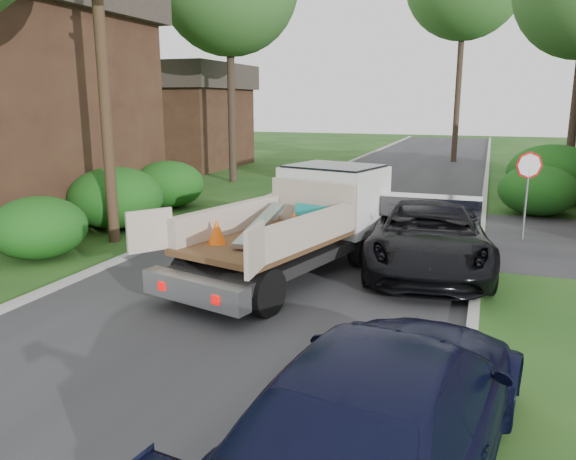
{
  "coord_description": "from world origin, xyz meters",
  "views": [
    {
      "loc": [
        4.15,
        -7.64,
        3.8
      ],
      "look_at": [
        0.34,
        3.03,
        1.2
      ],
      "focal_mm": 35.0,
      "sensor_mm": 36.0,
      "label": 1
    }
  ],
  "objects_px": {
    "stop_sign": "(528,177)",
    "house_left_far": "(176,114)",
    "flatbed_truck": "(309,216)",
    "black_pickup": "(428,235)",
    "navy_suv": "(387,408)",
    "utility_pole": "(101,47)"
  },
  "relations": [
    {
      "from": "house_left_far",
      "to": "flatbed_truck",
      "type": "bearing_deg",
      "value": -51.85
    },
    {
      "from": "house_left_far",
      "to": "flatbed_truck",
      "type": "relative_size",
      "value": 1.16
    },
    {
      "from": "stop_sign",
      "to": "house_left_far",
      "type": "bearing_deg",
      "value": 145.19
    },
    {
      "from": "utility_pole",
      "to": "flatbed_truck",
      "type": "relative_size",
      "value": 1.53
    },
    {
      "from": "navy_suv",
      "to": "utility_pole",
      "type": "bearing_deg",
      "value": -32.18
    },
    {
      "from": "black_pickup",
      "to": "navy_suv",
      "type": "relative_size",
      "value": 1.05
    },
    {
      "from": "utility_pole",
      "to": "house_left_far",
      "type": "bearing_deg",
      "value": 115.23
    },
    {
      "from": "navy_suv",
      "to": "black_pickup",
      "type": "bearing_deg",
      "value": -78.88
    },
    {
      "from": "stop_sign",
      "to": "house_left_far",
      "type": "xyz_separation_m",
      "value": [
        -18.7,
        13.0,
        1.27
      ]
    },
    {
      "from": "navy_suv",
      "to": "flatbed_truck",
      "type": "bearing_deg",
      "value": -58.27
    },
    {
      "from": "stop_sign",
      "to": "black_pickup",
      "type": "xyz_separation_m",
      "value": [
        -2.25,
        -3.7,
        -0.98
      ]
    },
    {
      "from": "flatbed_truck",
      "to": "navy_suv",
      "type": "relative_size",
      "value": 1.19
    },
    {
      "from": "utility_pole",
      "to": "house_left_far",
      "type": "distance_m",
      "value": 18.93
    },
    {
      "from": "stop_sign",
      "to": "flatbed_truck",
      "type": "xyz_separation_m",
      "value": [
        -4.83,
        -4.66,
        -0.52
      ]
    },
    {
      "from": "stop_sign",
      "to": "navy_suv",
      "type": "bearing_deg",
      "value": -99.0
    },
    {
      "from": "utility_pole",
      "to": "black_pickup",
      "type": "xyz_separation_m",
      "value": [
        8.43,
        0.32,
        -4.37
      ]
    },
    {
      "from": "utility_pole",
      "to": "navy_suv",
      "type": "bearing_deg",
      "value": -40.18
    },
    {
      "from": "navy_suv",
      "to": "stop_sign",
      "type": "bearing_deg",
      "value": -91.0
    },
    {
      "from": "flatbed_truck",
      "to": "black_pickup",
      "type": "height_order",
      "value": "flatbed_truck"
    },
    {
      "from": "black_pickup",
      "to": "flatbed_truck",
      "type": "bearing_deg",
      "value": -166.35
    },
    {
      "from": "stop_sign",
      "to": "navy_suv",
      "type": "xyz_separation_m",
      "value": [
        -1.82,
        -11.5,
        -0.98
      ]
    },
    {
      "from": "utility_pole",
      "to": "navy_suv",
      "type": "xyz_separation_m",
      "value": [
        8.86,
        -7.48,
        -4.38
      ]
    }
  ]
}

